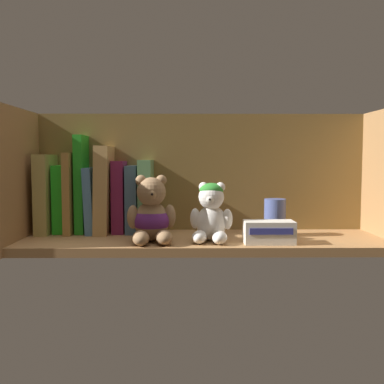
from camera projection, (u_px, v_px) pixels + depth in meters
The scene contains 16 objects.
shelf_board at pixel (203, 242), 102.73cm from camera, with size 83.73×24.02×2.00cm, color #9E7042.
shelf_back_panel at pixel (201, 176), 114.17cm from camera, with size 86.13×1.20×32.06cm, color brown.
shelf_side_panel_left at pixel (19, 178), 101.18cm from camera, with size 1.60×26.42×32.06cm, color #9E7042.
book_0 at pixel (48, 193), 110.41cm from camera, with size 3.22×14.32×19.55cm, color tan.
book_1 at pixel (62, 199), 110.55cm from camera, with size 2.76×9.40×16.86cm, color green.
book_2 at pixel (73, 193), 110.46cm from camera, with size 1.82×13.92×19.98cm, color #A37A3C.
book_3 at pixel (83, 184), 110.32cm from camera, with size 2.17×10.18×24.30cm, color green.
book_4 at pixel (93, 200), 110.64cm from camera, with size 2.03×13.45×16.31cm, color #4F7FAC.
book_5 at pixel (106, 189), 110.48cm from camera, with size 3.36×14.66×21.60cm, color tan.
book_6 at pixel (120, 197), 110.65cm from camera, with size 2.96×10.04×17.94cm, color #7A1E4A.
book_7 at pixel (133, 199), 110.73cm from camera, with size 2.79×11.42×16.79cm, color #425F79.
book_8 at pixel (147, 196), 110.71cm from camera, with size 3.18×14.22×18.19cm, color #598C58.
teddy_bear_larger at pixel (152, 216), 97.11cm from camera, with size 11.03×11.68×14.94cm.
teddy_bear_smaller at pixel (211, 213), 98.06cm from camera, with size 9.83×10.18×13.26cm.
pillar_candle at pixel (275, 217), 105.49cm from camera, with size 5.15×5.15×8.88cm, color #4C5B99.
small_product_box at pixel (269, 232), 95.76cm from camera, with size 10.92×5.70×4.94cm.
Camera 1 is at (-3.56, -101.53, 20.43)cm, focal length 40.97 mm.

